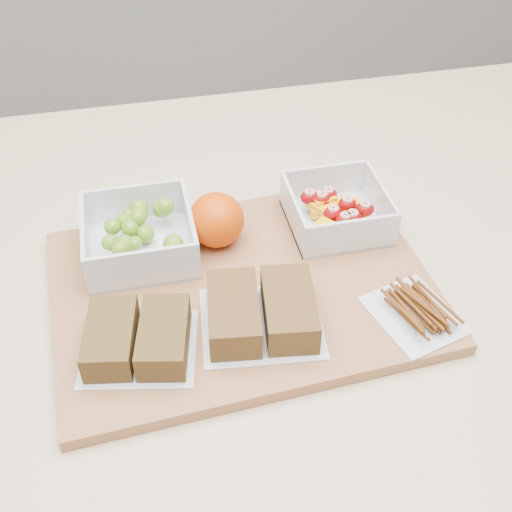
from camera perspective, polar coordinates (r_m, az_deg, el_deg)
The scene contains 8 objects.
counter at distance 1.11m, azimuth 0.05°, elevation -19.02°, with size 1.20×0.90×0.90m, color beige.
cutting_board at distance 0.73m, azimuth -1.20°, elevation -3.01°, with size 0.42×0.30×0.02m, color #A46B44.
grape_container at distance 0.76m, azimuth -10.19°, elevation 1.76°, with size 0.13×0.13×0.05m.
fruit_container at distance 0.80m, azimuth 7.14°, elevation 3.94°, with size 0.12×0.12×0.05m.
orange at distance 0.76m, azimuth -3.55°, elevation 3.22°, with size 0.07×0.07×0.07m, color #DE4905.
sandwich_bag_left at distance 0.66m, azimuth -10.48°, elevation -7.18°, with size 0.13×0.12×0.04m.
sandwich_bag_center at distance 0.67m, azimuth 0.49°, elevation -4.98°, with size 0.14×0.12×0.04m.
pretzel_bag at distance 0.70m, azimuth 13.99°, elevation -4.57°, with size 0.10×0.12×0.02m.
Camera 1 is at (-0.11, -0.52, 1.43)m, focal length 45.00 mm.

